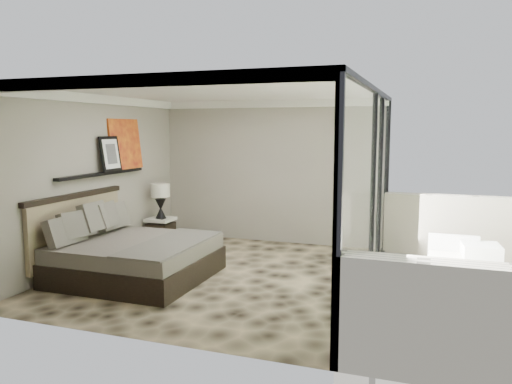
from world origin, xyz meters
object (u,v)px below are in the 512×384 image
(table_lamp, at_px, (160,196))
(ottoman, at_px, (480,261))
(nightstand, at_px, (161,232))
(lounger, at_px, (454,272))
(bed, at_px, (130,255))

(table_lamp, xyz_separation_m, ottoman, (5.68, -0.36, -0.69))
(nightstand, height_order, lounger, lounger)
(lounger, bearing_deg, nightstand, 171.30)
(bed, xyz_separation_m, nightstand, (-0.69, 2.10, -0.11))
(table_lamp, xyz_separation_m, lounger, (5.30, -0.77, -0.77))
(bed, bearing_deg, lounger, 15.56)
(ottoman, bearing_deg, lounger, -132.48)
(bed, height_order, nightstand, bed)
(bed, relative_size, lounger, 1.42)
(nightstand, bearing_deg, ottoman, -1.91)
(bed, height_order, table_lamp, table_lamp)
(ottoman, height_order, lounger, lounger)
(table_lamp, distance_m, ottoman, 5.73)
(table_lamp, bearing_deg, ottoman, -3.65)
(bed, xyz_separation_m, table_lamp, (-0.66, 2.06, 0.60))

